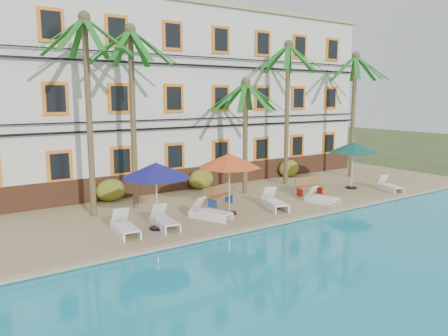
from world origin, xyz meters
TOP-DOWN VIEW (x-y plane):
  - ground at (0.00, 0.00)m, footprint 100.00×100.00m
  - pool_deck at (0.00, 5.00)m, footprint 30.00×12.00m
  - swimming_pool at (0.00, -7.00)m, footprint 26.00×12.00m
  - pool_coping at (0.00, -0.90)m, footprint 30.00×0.35m
  - hotel_building at (0.00, 9.98)m, footprint 25.40×6.44m
  - palm_a at (-6.80, 4.43)m, footprint 4.05×4.05m
  - palm_b at (-4.74, 4.72)m, footprint 4.05×4.05m
  - palm_c at (1.20, 4.22)m, footprint 4.05×4.05m
  - palm_d at (4.73, 4.95)m, footprint 4.05×4.05m
  - palm_e at (9.90, 4.48)m, footprint 4.05×4.05m
  - shrub_left at (-5.23, 6.60)m, footprint 1.50×0.90m
  - shrub_mid at (-0.06, 6.60)m, footprint 1.50×0.90m
  - shrub_right at (6.50, 6.60)m, footprint 1.50×0.90m
  - umbrella_blue at (-5.37, 1.13)m, footprint 2.70×2.70m
  - umbrella_red at (-1.81, 1.35)m, footprint 2.78×2.78m
  - umbrella_green at (6.99, 1.97)m, footprint 2.71×2.71m
  - lounger_a at (-6.64, 1.26)m, footprint 0.86×1.95m
  - lounger_b at (-5.05, 1.21)m, footprint 0.83×1.88m
  - lounger_c at (-2.90, 1.23)m, footprint 1.36×1.96m
  - lounger_d at (0.47, 1.04)m, footprint 1.25×2.04m
  - lounger_e at (3.10, 0.54)m, footprint 1.01×1.75m
  - lounger_f at (8.21, 0.43)m, footprint 1.04×1.79m
  - bench_left at (-1.21, 3.03)m, footprint 1.57×0.92m
  - bench_right at (3.89, 2.18)m, footprint 1.56×0.70m
  - pool_ladder at (2.10, -1.00)m, footprint 0.54×0.74m

SIDE VIEW (x-z plane):
  - ground at x=0.00m, z-range 0.00..0.00m
  - swimming_pool at x=0.00m, z-range 0.00..0.20m
  - pool_deck at x=0.00m, z-range 0.00..0.25m
  - pool_ladder at x=2.10m, z-range -0.12..0.62m
  - pool_coping at x=0.00m, z-range 0.25..0.31m
  - lounger_e at x=3.10m, z-range 0.11..0.89m
  - lounger_f at x=8.21m, z-range 0.11..0.91m
  - lounger_b at x=-5.05m, z-range 0.10..0.96m
  - lounger_c at x=-2.90m, z-range 0.10..0.97m
  - lounger_a at x=-6.64m, z-range 0.09..0.99m
  - lounger_d at x=0.47m, z-range 0.09..1.00m
  - bench_left at x=-1.21m, z-range 0.26..1.18m
  - bench_right at x=3.89m, z-range 0.26..1.18m
  - shrub_left at x=-5.23m, z-range 0.25..1.35m
  - shrub_mid at x=-0.06m, z-range 0.25..1.35m
  - shrub_right at x=6.50m, z-range 0.25..1.35m
  - umbrella_blue at x=-5.37m, z-range 1.21..3.91m
  - umbrella_green at x=6.99m, z-range 1.21..3.91m
  - umbrella_red at x=-1.81m, z-range 1.23..4.00m
  - palm_c at x=1.20m, z-range 1.19..7.26m
  - palm_e at x=9.90m, z-range 1.35..9.19m
  - hotel_building at x=0.00m, z-range 0.26..10.49m
  - palm_d at x=4.73m, z-range 1.38..9.61m
  - palm_b at x=-4.74m, z-range 1.38..9.62m
  - palm_a at x=-6.80m, z-range 1.40..9.90m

